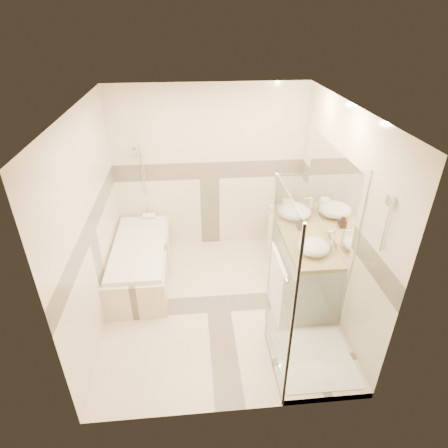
{
  "coord_description": "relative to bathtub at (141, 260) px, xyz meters",
  "views": [
    {
      "loc": [
        -0.27,
        -3.69,
        3.33
      ],
      "look_at": [
        0.1,
        0.25,
        1.05
      ],
      "focal_mm": 30.0,
      "sensor_mm": 36.0,
      "label": 1
    }
  ],
  "objects": [
    {
      "name": "room",
      "position": [
        1.08,
        -0.64,
        0.95
      ],
      "size": [
        2.82,
        3.02,
        2.52
      ],
      "color": "beige",
      "rests_on": "ground"
    },
    {
      "name": "bathtub",
      "position": [
        0.0,
        0.0,
        0.0
      ],
      "size": [
        0.75,
        1.7,
        0.56
      ],
      "color": "beige",
      "rests_on": "ground"
    },
    {
      "name": "vanity",
      "position": [
        2.15,
        -0.35,
        0.12
      ],
      "size": [
        0.58,
        1.62,
        0.85
      ],
      "color": "silver",
      "rests_on": "ground"
    },
    {
      "name": "shower_enclosure",
      "position": [
        1.86,
        -1.62,
        0.2
      ],
      "size": [
        0.96,
        0.93,
        2.04
      ],
      "color": "beige",
      "rests_on": "ground"
    },
    {
      "name": "vessel_sink_near",
      "position": [
        2.13,
        0.05,
        0.63
      ],
      "size": [
        0.45,
        0.45,
        0.18
      ],
      "primitive_type": "ellipsoid",
      "color": "white",
      "rests_on": "vanity"
    },
    {
      "name": "vessel_sink_far",
      "position": [
        2.13,
        -0.81,
        0.62
      ],
      "size": [
        0.39,
        0.39,
        0.16
      ],
      "primitive_type": "ellipsoid",
      "color": "white",
      "rests_on": "vanity"
    },
    {
      "name": "faucet_near",
      "position": [
        2.35,
        0.05,
        0.72
      ],
      "size": [
        0.12,
        0.03,
        0.3
      ],
      "color": "silver",
      "rests_on": "vanity"
    },
    {
      "name": "faucet_far",
      "position": [
        2.35,
        -0.81,
        0.71
      ],
      "size": [
        0.12,
        0.03,
        0.29
      ],
      "color": "silver",
      "rests_on": "vanity"
    },
    {
      "name": "amenity_bottle_a",
      "position": [
        2.13,
        -0.29,
        0.62
      ],
      "size": [
        0.08,
        0.08,
        0.16
      ],
      "primitive_type": "imported",
      "rotation": [
        0.0,
        0.0,
        0.1
      ],
      "color": "black",
      "rests_on": "vanity"
    },
    {
      "name": "amenity_bottle_b",
      "position": [
        2.13,
        -0.24,
        0.61
      ],
      "size": [
        0.11,
        0.11,
        0.14
      ],
      "primitive_type": "imported",
      "rotation": [
        0.0,
        0.0,
        -0.05
      ],
      "color": "black",
      "rests_on": "vanity"
    },
    {
      "name": "folded_towels",
      "position": [
        2.13,
        0.37,
        0.58
      ],
      "size": [
        0.16,
        0.23,
        0.07
      ],
      "primitive_type": "cube",
      "rotation": [
        0.0,
        0.0,
        -0.11
      ],
      "color": "white",
      "rests_on": "vanity"
    },
    {
      "name": "rolled_towel",
      "position": [
        0.09,
        0.73,
        0.3
      ],
      "size": [
        0.19,
        0.09,
        0.09
      ],
      "primitive_type": "cylinder",
      "rotation": [
        0.0,
        1.57,
        0.0
      ],
      "color": "white",
      "rests_on": "bathtub"
    }
  ]
}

